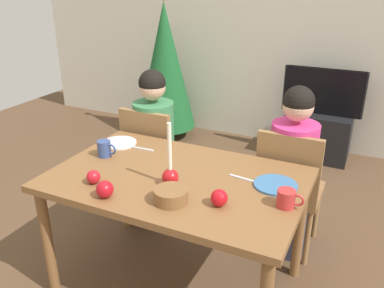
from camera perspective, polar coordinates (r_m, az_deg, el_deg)
ground_plane at (r=2.67m, az=-1.96°, el=-19.07°), size 7.68×7.68×0.00m
back_wall at (r=4.47m, az=13.92°, el=16.17°), size 6.40×0.10×2.60m
dining_table at (r=2.27m, az=-2.18°, el=-6.51°), size 1.40×0.90×0.75m
chair_left at (r=3.05m, az=-5.60°, el=-1.82°), size 0.40×0.40×0.90m
chair_right at (r=2.71m, az=13.59°, el=-5.74°), size 0.40×0.40×0.90m
person_left_child at (r=3.05m, az=-5.33°, el=-0.61°), size 0.30×0.30×1.17m
person_right_child at (r=2.71m, az=13.86°, el=-4.37°), size 0.30×0.30×1.17m
tv_stand at (r=4.36m, az=17.41°, el=1.17°), size 0.64×0.40×0.48m
tv at (r=4.22m, az=18.17°, el=7.11°), size 0.79×0.05×0.46m
christmas_tree at (r=4.55m, az=-3.83°, el=10.92°), size 0.67×0.67×1.61m
candle_centerpiece at (r=2.12m, az=-3.13°, el=-4.09°), size 0.09×0.09×0.35m
plate_left at (r=2.70m, az=-10.28°, el=0.17°), size 0.22×0.22×0.01m
plate_right at (r=2.18m, az=11.80°, el=-5.71°), size 0.23×0.23×0.01m
mug_left at (r=2.51m, az=-12.31°, el=-0.65°), size 0.13×0.08×0.10m
mug_right at (r=1.99m, az=13.32°, el=-7.57°), size 0.13×0.09×0.09m
fork_left at (r=2.59m, az=-7.29°, el=-0.64°), size 0.18×0.02×0.01m
fork_right at (r=2.22m, az=7.46°, el=-4.95°), size 0.18×0.04×0.01m
bowl_walnuts at (r=1.99m, az=-3.03°, el=-7.33°), size 0.17×0.17×0.07m
apple_near_candle at (r=2.21m, az=-13.84°, el=-4.57°), size 0.08×0.08×0.08m
apple_by_left_plate at (r=2.06m, az=-12.30°, el=-6.31°), size 0.09×0.09×0.09m
apple_by_right_mug at (r=1.95m, az=3.89°, el=-7.65°), size 0.08×0.08×0.08m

